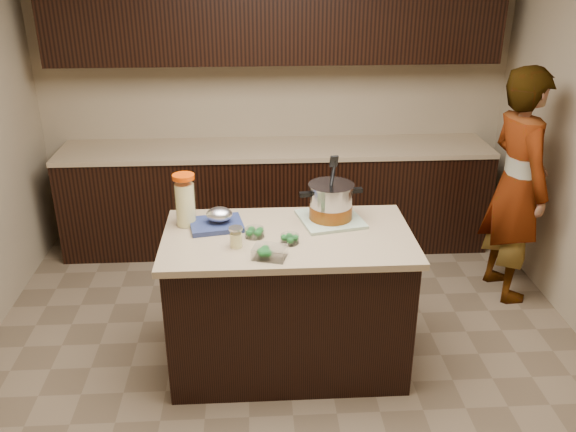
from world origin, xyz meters
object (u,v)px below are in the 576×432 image
island (288,300)px  stock_pot (331,204)px  person (517,186)px  lemonade_pitcher (185,202)px

island → stock_pot: stock_pot is taller
island → person: (1.70, 0.80, 0.41)m
stock_pot → person: person is taller
person → stock_pot: bearing=106.1°
island → lemonade_pitcher: size_ratio=4.61×
lemonade_pitcher → person: person is taller
island → lemonade_pitcher: (-0.60, 0.18, 0.60)m
stock_pot → lemonade_pitcher: (-0.87, -0.01, 0.04)m
island → lemonade_pitcher: lemonade_pitcher is taller
lemonade_pitcher → person: (2.30, 0.62, -0.19)m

